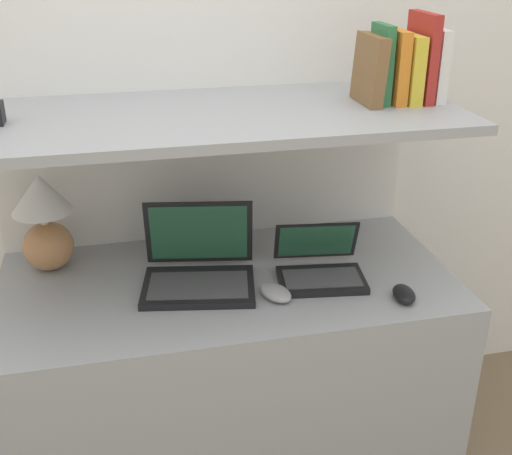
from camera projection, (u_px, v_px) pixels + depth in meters
The scene contains 16 objects.
wall_back at pixel (203, 97), 2.10m from camera, with size 6.00×0.05×2.40m.
desk at pixel (230, 378), 2.09m from camera, with size 1.37×0.67×0.73m.
back_riser at pixel (211, 264), 2.31m from camera, with size 1.37×0.04×1.21m.
shelf at pixel (220, 116), 1.80m from camera, with size 1.37×0.60×0.03m.
table_lamp at pixel (44, 219), 1.94m from camera, with size 0.18×0.18×0.31m.
laptop_large at pixel (199, 269), 1.90m from camera, with size 0.37×0.32×0.23m.
laptop_small at pixel (320, 268), 1.94m from camera, with size 0.29×0.26×0.16m.
computer_mouse at pixel (276, 293), 1.83m from camera, with size 0.11×0.13×0.03m.
second_mouse at pixel (404, 294), 1.83m from camera, with size 0.07×0.11×0.03m.
router_box at pixel (224, 230), 2.14m from camera, with size 0.12×0.06×0.10m.
book_white at pixel (433, 64), 1.88m from camera, with size 0.03×0.15×0.21m.
book_red at pixel (421, 57), 1.86m from camera, with size 0.03×0.17×0.25m.
book_yellow at pixel (407, 68), 1.87m from camera, with size 0.04×0.17×0.19m.
book_orange at pixel (394, 66), 1.85m from camera, with size 0.03×0.15×0.21m.
book_green at pixel (381, 64), 1.84m from camera, with size 0.03×0.12×0.22m.
book_brown at pixel (370, 70), 1.84m from camera, with size 0.05×0.17×0.20m.
Camera 1 is at (-0.29, -1.34, 1.69)m, focal length 45.00 mm.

